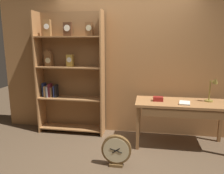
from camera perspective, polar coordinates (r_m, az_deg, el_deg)
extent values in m
plane|color=brown|center=(3.24, 0.47, -20.11)|extent=(10.00, 10.00, 0.00)
cube|color=#9E6B3D|center=(4.06, 3.38, 5.95)|extent=(4.80, 0.05, 2.60)
cube|color=#9E6B3D|center=(4.33, -18.39, 3.32)|extent=(0.02, 0.33, 2.24)
cube|color=#9E6B3D|center=(3.92, -2.50, 3.08)|extent=(0.03, 0.33, 2.24)
cube|color=brown|center=(4.23, -10.12, 3.55)|extent=(1.24, 0.01, 2.24)
cube|color=#9E6B3D|center=(4.36, -10.32, -10.27)|extent=(1.19, 0.31, 0.02)
cube|color=#9E6B3D|center=(4.18, -10.61, -2.84)|extent=(1.19, 0.31, 0.02)
cube|color=#9E6B3D|center=(4.07, -10.92, 5.11)|extent=(1.19, 0.31, 0.02)
cube|color=#9E6B3D|center=(4.05, -11.22, 12.68)|extent=(1.19, 0.31, 0.02)
cube|color=olive|center=(4.23, -16.47, 14.51)|extent=(0.13, 0.07, 0.29)
cylinder|color=white|center=(4.19, -16.73, 14.84)|extent=(0.10, 0.01, 0.10)
cube|color=brown|center=(4.22, -16.08, 6.50)|extent=(0.13, 0.10, 0.19)
cylinder|color=brown|center=(4.21, -16.17, 8.18)|extent=(0.13, 0.10, 0.13)
cylinder|color=#C6B78C|center=(4.17, -16.40, 6.64)|extent=(0.10, 0.01, 0.10)
cube|color=#472816|center=(4.07, -11.45, 14.50)|extent=(0.14, 0.08, 0.24)
cylinder|color=silver|center=(4.03, -11.68, 14.79)|extent=(0.11, 0.01, 0.11)
cube|color=#B28C38|center=(4.07, -10.83, 6.78)|extent=(0.11, 0.11, 0.21)
cylinder|color=silver|center=(4.01, -11.13, 6.95)|extent=(0.09, 0.01, 0.09)
cube|color=brown|center=(3.92, -5.93, 14.74)|extent=(0.13, 0.07, 0.23)
cylinder|color=#C6B78C|center=(3.88, -6.10, 15.04)|extent=(0.10, 0.01, 0.10)
cube|color=#19234C|center=(4.37, -17.21, -0.64)|extent=(0.04, 0.12, 0.26)
cube|color=tan|center=(4.34, -16.74, -1.05)|extent=(0.03, 0.17, 0.20)
cube|color=slate|center=(4.30, -16.27, -1.14)|extent=(0.03, 0.16, 0.20)
cube|color=maroon|center=(4.30, -15.77, -0.79)|extent=(0.04, 0.12, 0.25)
cube|color=brown|center=(4.28, -15.34, -1.29)|extent=(0.03, 0.12, 0.18)
cube|color=navy|center=(4.26, -14.66, -1.11)|extent=(0.02, 0.12, 0.21)
cube|color=black|center=(4.24, -14.24, -1.01)|extent=(0.03, 0.13, 0.23)
cube|color=#9E6B3D|center=(3.72, 17.77, -4.01)|extent=(1.49, 0.61, 0.04)
cube|color=olive|center=(3.57, 6.70, -10.61)|extent=(0.05, 0.05, 0.71)
cube|color=olive|center=(4.04, 7.07, -7.90)|extent=(0.05, 0.05, 0.71)
cube|color=olive|center=(4.23, 26.38, -8.18)|extent=(0.05, 0.05, 0.71)
cube|color=brown|center=(3.48, 18.33, -6.68)|extent=(1.26, 0.03, 0.12)
cylinder|color=olive|center=(3.90, 23.86, -3.31)|extent=(0.13, 0.13, 0.02)
cylinder|color=olive|center=(3.86, 24.08, -0.77)|extent=(0.02, 0.02, 0.33)
cone|color=olive|center=(3.80, 25.35, 1.51)|extent=(0.11, 0.13, 0.12)
cube|color=maroon|center=(3.67, 11.90, -3.05)|extent=(0.16, 0.10, 0.07)
cube|color=silver|center=(3.61, 18.37, -3.98)|extent=(0.20, 0.25, 0.02)
cube|color=brown|center=(3.26, 1.12, -19.48)|extent=(0.19, 0.11, 0.04)
cylinder|color=brown|center=(3.14, 1.14, -15.93)|extent=(0.42, 0.06, 0.42)
cylinder|color=#C6B78C|center=(3.11, 1.05, -16.21)|extent=(0.36, 0.01, 0.36)
cube|color=black|center=(3.11, 1.04, -16.25)|extent=(0.11, 0.01, 0.08)
cube|color=black|center=(3.11, 1.03, -16.26)|extent=(0.17, 0.01, 0.06)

